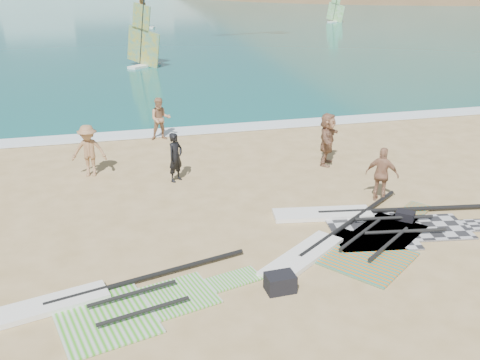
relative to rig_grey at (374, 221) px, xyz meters
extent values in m
plane|color=tan|center=(-2.68, -2.54, -0.05)|extent=(300.00, 300.00, 0.00)
cube|color=white|center=(-2.68, 9.76, -0.05)|extent=(300.00, 1.20, 0.04)
cube|color=#272729|center=(-0.35, -0.44, -0.03)|extent=(2.34, 2.53, 0.04)
cube|color=#272729|center=(1.43, -0.70, -0.03)|extent=(1.78, 1.68, 0.04)
cylinder|color=black|center=(1.24, 0.35, 0.05)|extent=(5.14, 0.89, 0.12)
cylinder|color=black|center=(0.48, -0.16, 0.11)|extent=(2.13, 0.41, 0.09)
cylinder|color=black|center=(0.37, -0.94, 0.11)|extent=(2.13, 0.41, 0.09)
cube|color=white|center=(-1.20, 0.72, 0.01)|extent=(2.78, 1.12, 0.12)
cube|color=green|center=(-7.11, -2.60, -0.03)|extent=(2.23, 2.37, 0.04)
cube|color=green|center=(-5.58, -2.19, -0.03)|extent=(1.67, 1.60, 0.04)
cube|color=green|center=(-4.34, -1.86, -0.03)|extent=(1.30, 0.88, 0.04)
cylinder|color=black|center=(-6.10, -1.40, 0.05)|extent=(4.43, 1.27, 0.11)
cylinder|color=black|center=(-6.53, -2.08, 0.11)|extent=(1.84, 0.56, 0.08)
cylinder|color=black|center=(-6.36, -2.75, 0.11)|extent=(1.84, 0.56, 0.08)
cube|color=white|center=(-8.20, -1.96, 0.01)|extent=(2.46, 1.23, 0.12)
cube|color=orange|center=(-1.19, -1.57, -0.03)|extent=(2.87, 2.92, 0.04)
cube|color=orange|center=(0.21, -0.53, -0.03)|extent=(2.07, 2.04, 0.04)
cube|color=orange|center=(1.35, 0.31, -0.03)|extent=(1.44, 1.30, 0.04)
cylinder|color=black|center=(-0.63, 0.06, 0.05)|extent=(4.10, 3.07, 0.12)
cylinder|color=black|center=(-0.80, -0.81, 0.11)|extent=(1.72, 1.30, 0.09)
cylinder|color=black|center=(-0.35, -1.42, 0.11)|extent=(1.72, 1.30, 0.09)
cube|color=white|center=(-2.56, -1.36, 0.01)|extent=(2.52, 2.12, 0.12)
cube|color=black|center=(-3.48, -2.49, 0.14)|extent=(0.63, 0.47, 0.39)
cube|color=black|center=(0.84, -0.13, 0.09)|extent=(0.58, 0.57, 0.29)
imported|color=black|center=(-4.75, 4.35, 0.74)|extent=(0.69, 0.67, 1.59)
imported|color=#AB7C5A|center=(-4.73, 8.96, 0.79)|extent=(0.84, 0.66, 1.69)
imported|color=#9B704C|center=(-7.42, 5.50, 0.81)|extent=(1.21, 0.83, 1.72)
imported|color=#A57355|center=(0.85, 1.32, 0.76)|extent=(0.99, 0.92, 1.63)
imported|color=#96694D|center=(0.53, 4.63, 0.87)|extent=(1.34, 1.74, 1.84)
cube|color=white|center=(-4.01, 26.07, 0.05)|extent=(2.42, 2.28, 0.15)
cube|color=#FFA901|center=(-4.01, 26.07, 1.31)|extent=(2.15, 2.40, 2.81)
cube|color=#FFA901|center=(-4.01, 26.07, 3.25)|extent=(1.23, 1.37, 1.95)
cylinder|color=black|center=(-4.01, 26.07, 2.39)|extent=(0.67, 0.73, 4.46)
cube|color=white|center=(-2.03, 51.92, 0.05)|extent=(2.62, 1.71, 0.15)
cube|color=red|center=(-2.03, 51.92, 1.29)|extent=(1.32, 2.87, 2.77)
cylinder|color=black|center=(-2.03, 51.92, 2.35)|extent=(0.45, 0.84, 4.40)
cube|color=white|center=(21.98, 53.19, 0.04)|extent=(2.30, 1.67, 0.13)
cube|color=#4AB21C|center=(21.98, 53.19, 1.15)|extent=(1.39, 2.46, 2.47)
cylinder|color=black|center=(21.98, 53.19, 2.09)|extent=(0.46, 0.73, 3.92)
camera|label=1|loc=(-6.66, -11.68, 6.33)|focal=40.00mm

